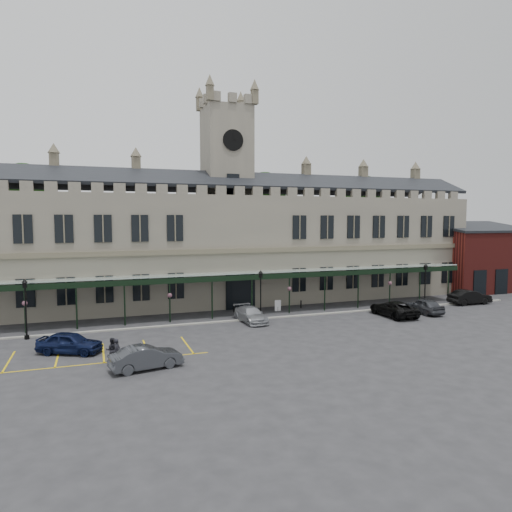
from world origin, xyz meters
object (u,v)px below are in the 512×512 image
object	(u,v)px
lamp_post_left	(26,303)
car_left_a	(70,343)
sign_board	(278,306)
car_right_a	(424,306)
lamp_post_right	(425,281)
person_a	(117,352)
lamp_post_mid	(261,291)
car_left_b	(146,357)
station_building	(227,245)
car_right_b	(470,297)
clock_tower	(227,187)
traffic_cone	(415,313)
car_taxi	(251,315)
car_van	(393,309)
person_b	(112,350)

from	to	relation	value
lamp_post_left	car_left_a	distance (m)	6.63
sign_board	car_right_a	size ratio (longest dim) A/B	0.25
lamp_post_right	person_a	size ratio (longest dim) A/B	2.69
lamp_post_mid	car_left_b	world-z (taller)	lamp_post_mid
station_building	lamp_post_left	size ratio (longest dim) A/B	12.43
station_building	car_right_a	size ratio (longest dim) A/B	13.47
car_right_b	lamp_post_right	bearing A→B (deg)	88.39
car_right_a	person_a	xyz separation A→B (m)	(-30.00, -6.85, 0.13)
clock_tower	traffic_cone	xyz separation A→B (m)	(14.89, -14.40, -12.79)
car_left_a	lamp_post_left	bearing A→B (deg)	58.13
traffic_cone	car_taxi	bearing A→B (deg)	168.81
car_right_b	car_left_a	bearing A→B (deg)	98.75
car_right_b	person_a	world-z (taller)	person_a
traffic_cone	lamp_post_left	bearing A→B (deg)	174.49
car_left_a	traffic_cone	bearing A→B (deg)	-61.12
traffic_cone	car_van	xyz separation A→B (m)	(-1.89, 0.84, 0.44)
clock_tower	car_left_b	xyz separation A→B (m)	(-11.50, -21.60, -12.36)
traffic_cone	sign_board	xyz separation A→B (m)	(-11.56, 7.02, 0.23)
traffic_cone	car_left_b	bearing A→B (deg)	-164.72
lamp_post_right	car_right_a	distance (m)	4.11
lamp_post_right	car_right_b	world-z (taller)	lamp_post_right
station_building	car_right_a	bearing A→B (deg)	-38.43
car_left_b	car_right_b	size ratio (longest dim) A/B	0.93
clock_tower	traffic_cone	distance (m)	24.34
station_building	traffic_cone	world-z (taller)	station_building
clock_tower	lamp_post_mid	distance (m)	15.07
lamp_post_right	lamp_post_left	bearing A→B (deg)	-179.50
car_van	sign_board	bearing A→B (deg)	-33.25
station_building	sign_board	xyz separation A→B (m)	(3.33, -7.29, -5.92)
sign_board	lamp_post_left	bearing A→B (deg)	-164.23
clock_tower	car_left_b	size ratio (longest dim) A/B	5.46
person_a	person_b	bearing A→B (deg)	47.63
car_taxi	car_van	distance (m)	14.15
car_left_b	person_b	xyz separation A→B (m)	(-2.00, 2.24, 0.07)
clock_tower	lamp_post_right	size ratio (longest dim) A/B	5.20
station_building	lamp_post_mid	world-z (taller)	station_building
car_left_b	person_b	distance (m)	3.00
car_taxi	person_a	size ratio (longest dim) A/B	2.70
lamp_post_left	person_b	xyz separation A→B (m)	(6.14, -8.30, -2.05)
lamp_post_mid	car_right_b	distance (m)	24.98
person_b	car_right_a	bearing A→B (deg)	-165.87
clock_tower	lamp_post_left	distance (m)	24.76
lamp_post_right	clock_tower	bearing A→B (deg)	150.71
lamp_post_left	car_van	xyz separation A→B (m)	(32.64, -2.50, -2.10)
lamp_post_right	car_left_b	size ratio (longest dim) A/B	1.05
car_taxi	person_b	bearing A→B (deg)	-152.14
car_left_b	person_a	size ratio (longest dim) A/B	2.56
person_b	car_left_a	bearing A→B (deg)	-44.83
car_taxi	car_right_a	size ratio (longest dim) A/B	1.07
car_left_a	person_b	distance (m)	4.07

